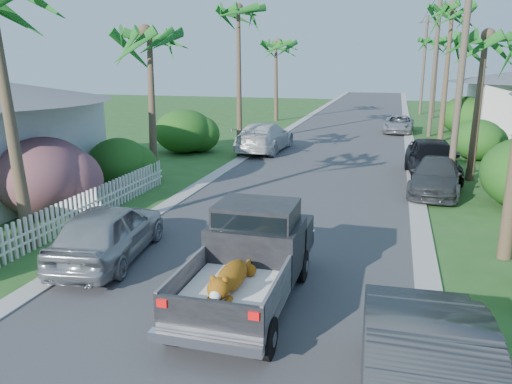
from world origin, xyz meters
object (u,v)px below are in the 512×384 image
(palm_l_d, at_px, (276,42))
(utility_pole_b, at_px, (461,72))
(pickup_truck, at_px, (253,253))
(parked_car_rd, at_px, (399,124))
(utility_pole_c, at_px, (435,67))
(utility_pole_d, at_px, (424,65))
(palm_r_c, at_px, (453,7))
(palm_r_d, at_px, (439,40))
(parked_car_rf, at_px, (432,159))
(palm_r_b, at_px, (486,36))
(parked_car_ln, at_px, (108,232))
(palm_l_b, at_px, (148,32))
(parked_car_lf, at_px, (265,137))
(palm_l_c, at_px, (238,9))
(parked_car_rm, at_px, (436,176))

(palm_l_d, height_order, utility_pole_b, utility_pole_b)
(pickup_truck, xyz_separation_m, parked_car_rd, (3.05, 27.30, -0.41))
(utility_pole_c, distance_m, utility_pole_d, 15.00)
(palm_r_c, relative_size, palm_r_d, 1.17)
(parked_car_rf, bearing_deg, parked_car_rd, 91.40)
(palm_r_c, relative_size, utility_pole_d, 1.04)
(palm_r_b, height_order, utility_pole_b, utility_pole_b)
(parked_car_ln, distance_m, palm_r_c, 26.05)
(palm_l_b, xyz_separation_m, palm_l_d, (0.30, 22.00, 0.29))
(parked_car_lf, relative_size, palm_l_b, 0.76)
(palm_l_b, height_order, palm_l_d, palm_l_d)
(palm_l_b, height_order, palm_l_c, palm_l_c)
(palm_r_b, xyz_separation_m, palm_r_c, (-0.40, 11.00, 2.16))
(parked_car_rm, distance_m, palm_r_d, 28.31)
(pickup_truck, xyz_separation_m, palm_l_b, (-7.35, 9.99, 5.14))
(parked_car_rf, height_order, parked_car_lf, parked_car_rf)
(utility_pole_b, bearing_deg, palm_l_c, 142.19)
(parked_car_rf, distance_m, palm_l_c, 14.82)
(utility_pole_c, bearing_deg, palm_r_d, 85.71)
(palm_r_b, height_order, palm_r_d, palm_r_d)
(palm_l_c, xyz_separation_m, palm_l_d, (-0.50, 12.00, -1.47))
(parked_car_ln, relative_size, palm_l_d, 0.57)
(parked_car_rd, relative_size, palm_r_c, 0.46)
(parked_car_lf, bearing_deg, palm_r_c, -143.96)
(parked_car_ln, distance_m, palm_l_c, 20.44)
(pickup_truck, distance_m, parked_car_rd, 27.47)
(parked_car_ln, distance_m, utility_pole_c, 26.91)
(pickup_truck, xyz_separation_m, utility_pole_d, (5.05, 40.99, 3.59))
(parked_car_rm, distance_m, palm_l_d, 25.15)
(parked_car_rd, relative_size, utility_pole_c, 0.48)
(palm_l_c, bearing_deg, pickup_truck, -71.85)
(parked_car_rf, relative_size, parked_car_rd, 1.18)
(palm_r_b, distance_m, utility_pole_d, 28.05)
(palm_l_c, bearing_deg, palm_r_b, -29.05)
(palm_l_b, distance_m, palm_r_c, 19.21)
(palm_r_c, height_order, utility_pole_c, palm_r_c)
(palm_r_c, xyz_separation_m, utility_pole_b, (-0.60, -13.00, -3.51))
(palm_r_b, height_order, palm_r_c, palm_r_c)
(parked_car_rd, relative_size, palm_l_c, 0.47)
(palm_l_b, distance_m, utility_pole_c, 20.30)
(pickup_truck, xyz_separation_m, utility_pole_b, (5.05, 10.99, 3.59))
(palm_r_c, bearing_deg, parked_car_ln, -113.09)
(pickup_truck, height_order, palm_r_b, palm_r_b)
(palm_l_b, relative_size, utility_pole_d, 0.82)
(parked_car_rf, bearing_deg, palm_l_c, 143.34)
(palm_r_d, height_order, utility_pole_d, utility_pole_d)
(palm_l_c, height_order, utility_pole_b, palm_l_c)
(parked_car_rd, xyz_separation_m, utility_pole_b, (2.00, -16.31, 4.00))
(parked_car_rf, distance_m, palm_l_d, 22.90)
(palm_l_c, bearing_deg, parked_car_lf, -47.79)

